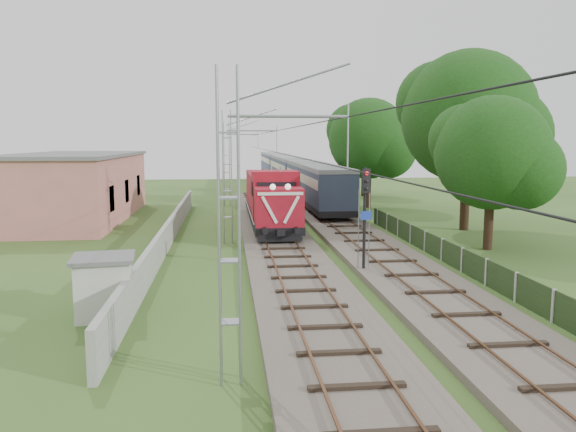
{
  "coord_description": "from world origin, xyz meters",
  "views": [
    {
      "loc": [
        -3.05,
        -21.95,
        6.21
      ],
      "look_at": [
        0.2,
        7.64,
        2.2
      ],
      "focal_mm": 35.0,
      "sensor_mm": 36.0,
      "label": 1
    }
  ],
  "objects": [
    {
      "name": "locomotive",
      "position": [
        0.0,
        17.83,
        2.18
      ],
      "size": [
        2.9,
        16.58,
        4.21
      ],
      "color": "black",
      "rests_on": "ground"
    },
    {
      "name": "track_main",
      "position": [
        0.0,
        7.0,
        0.18
      ],
      "size": [
        4.2,
        70.0,
        0.45
      ],
      "color": "#6B6054",
      "rests_on": "ground"
    },
    {
      "name": "tree_c",
      "position": [
        10.14,
        29.04,
        6.31
      ],
      "size": [
        7.8,
        7.43,
        10.11
      ],
      "color": "#3B2318",
      "rests_on": "ground"
    },
    {
      "name": "boundary_wall",
      "position": [
        -6.5,
        12.0,
        0.75
      ],
      "size": [
        0.25,
        40.0,
        1.5
      ],
      "primitive_type": "cube",
      "color": "#9E9E99",
      "rests_on": "ground"
    },
    {
      "name": "fence",
      "position": [
        8.0,
        3.0,
        0.6
      ],
      "size": [
        0.12,
        32.0,
        1.2
      ],
      "color": "black",
      "rests_on": "ground"
    },
    {
      "name": "station_building",
      "position": [
        -15.0,
        24.0,
        2.63
      ],
      "size": [
        8.4,
        20.4,
        5.22
      ],
      "color": "#C9716C",
      "rests_on": "ground"
    },
    {
      "name": "track_side",
      "position": [
        5.0,
        20.0,
        0.18
      ],
      "size": [
        4.2,
        80.0,
        0.45
      ],
      "color": "#6B6054",
      "rests_on": "ground"
    },
    {
      "name": "catenary",
      "position": [
        -2.95,
        12.0,
        4.05
      ],
      "size": [
        3.31,
        70.0,
        8.0
      ],
      "color": "gray",
      "rests_on": "ground"
    },
    {
      "name": "tree_d",
      "position": [
        12.42,
        39.95,
        5.31
      ],
      "size": [
        6.57,
        6.26,
        8.52
      ],
      "color": "#3B2318",
      "rests_on": "ground"
    },
    {
      "name": "coach_rake",
      "position": [
        5.0,
        51.1,
        2.5
      ],
      "size": [
        3.01,
        67.06,
        3.48
      ],
      "color": "black",
      "rests_on": "ground"
    },
    {
      "name": "signal_post",
      "position": [
        3.26,
        3.04,
        3.43
      ],
      "size": [
        0.55,
        0.43,
        4.99
      ],
      "color": "black",
      "rests_on": "ground"
    },
    {
      "name": "tree_b",
      "position": [
        13.58,
        15.32,
        7.71
      ],
      "size": [
        9.53,
        9.08,
        12.35
      ],
      "color": "#3B2318",
      "rests_on": "ground"
    },
    {
      "name": "ground",
      "position": [
        0.0,
        0.0,
        0.0
      ],
      "size": [
        140.0,
        140.0,
        0.0
      ],
      "primitive_type": "plane",
      "color": "#314F1D",
      "rests_on": "ground"
    },
    {
      "name": "relay_hut",
      "position": [
        -7.4,
        -2.06,
        1.11
      ],
      "size": [
        2.37,
        2.37,
        2.19
      ],
      "color": "beige",
      "rests_on": "ground"
    },
    {
      "name": "tree_a",
      "position": [
        11.9,
        8.29,
        5.45
      ],
      "size": [
        6.74,
        6.42,
        8.73
      ],
      "color": "#3B2318",
      "rests_on": "ground"
    }
  ]
}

